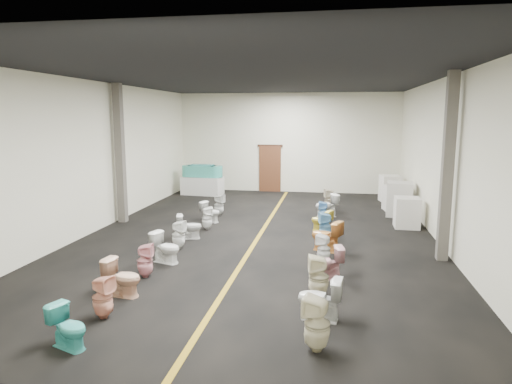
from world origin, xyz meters
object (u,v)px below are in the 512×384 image
Objects in this scene: toilet_right_0 at (317,324)px; toilet_right_2 at (319,277)px; toilet_left_5 at (178,235)px; toilet_left_8 at (210,212)px; toilet_left_7 at (207,218)px; appliance_crate_a at (407,213)px; appliance_crate_d at (390,188)px; toilet_right_9 at (327,206)px; toilet_right_10 at (329,200)px; toilet_right_8 at (324,212)px; toilet_left_3 at (145,261)px; display_table at (203,186)px; toilet_right_7 at (322,220)px; appliance_crate_c at (396,198)px; bathtub at (202,171)px; toilet_left_6 at (189,226)px; toilet_left_9 at (219,205)px; toilet_left_0 at (69,327)px; toilet_left_1 at (103,297)px; toilet_right_5 at (326,236)px; toilet_right_1 at (320,299)px; toilet_right_6 at (326,227)px; toilet_right_3 at (326,263)px; toilet_left_4 at (166,248)px; toilet_right_4 at (324,249)px; toilet_left_2 at (123,277)px; appliance_crate_b at (399,199)px.

toilet_right_0 is 1.00× the size of toilet_right_2.
toilet_left_5 is 1.12× the size of toilet_left_8.
toilet_left_7 is 6.03m from toilet_right_2.
appliance_crate_d reaches higher than appliance_crate_a.
toilet_right_10 is (0.09, 1.09, 0.00)m from toilet_right_9.
toilet_right_2 is at bearing -167.88° from toilet_left_7.
toilet_left_3 is at bearing -30.69° from toilet_right_8.
toilet_right_10 reaches higher than display_table.
toilet_right_10 is at bearing -159.92° from toilet_right_7.
bathtub is at bearing 164.53° from appliance_crate_c.
appliance_crate_c is at bearing -46.49° from toilet_left_3.
toilet_left_6 is at bearing -8.49° from toilet_left_3.
toilet_left_9 is 1.14× the size of toilet_right_7.
toilet_left_0 is (1.87, -13.56, -0.06)m from display_table.
toilet_left_8 is at bearing -154.91° from appliance_crate_c.
appliance_crate_d is 1.43× the size of toilet_left_5.
toilet_right_0 is at bearing 24.84° from toilet_right_7.
toilet_right_5 is at bearing -26.33° from toilet_left_1.
toilet_right_5 is (3.84, 0.44, 0.03)m from toilet_left_5.
toilet_right_6 is (0.00, 5.14, 0.02)m from toilet_right_1.
toilet_right_9 is (5.54, -3.73, 0.01)m from display_table.
toilet_left_8 is 0.85× the size of toilet_right_9.
bathtub is 1.72× the size of appliance_crate_d.
bathtub is at bearing 36.63° from toilet_left_8.
toilet_left_8 is 6.13m from toilet_right_3.
toilet_left_4 is 6.01m from toilet_right_8.
toilet_right_6 is (0.01, 6.20, -0.02)m from toilet_right_0.
toilet_left_0 is at bearing -44.20° from toilet_right_9.
toilet_left_0 is at bearing -161.74° from toilet_left_8.
appliance_crate_c is 1.35× the size of toilet_right_4.
display_table is 14.16m from toilet_right_0.
toilet_right_9 reaches higher than toilet_right_3.
toilet_left_7 is (0.18, 5.37, -0.02)m from toilet_left_2.
toilet_left_4 reaches higher than toilet_left_8.
toilet_left_8 is (-0.09, 7.35, -0.04)m from toilet_left_1.
appliance_crate_d is at bearing 118.72° from toilet_right_10.
toilet_left_2 is 3.79m from toilet_right_2.
toilet_right_0 is 1.23× the size of toilet_right_4.
appliance_crate_d is 9.86m from toilet_right_3.
appliance_crate_c reaches higher than toilet_left_5.
toilet_left_6 is 5.20m from toilet_right_9.
toilet_right_8 is at bearing -64.07° from toilet_left_8.
appliance_crate_b is 1.10× the size of appliance_crate_d.
toilet_right_0 is at bearing -5.94° from toilet_right_2.
toilet_right_3 is (0.08, 2.04, -0.02)m from toilet_right_1.
toilet_right_6 is (3.75, -2.65, 0.02)m from toilet_left_9.
appliance_crate_b reaches higher than appliance_crate_c.
toilet_left_0 is 9.63m from toilet_right_8.
bathtub is 2.48× the size of toilet_left_3.
display_table is 2.35× the size of toilet_left_3.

